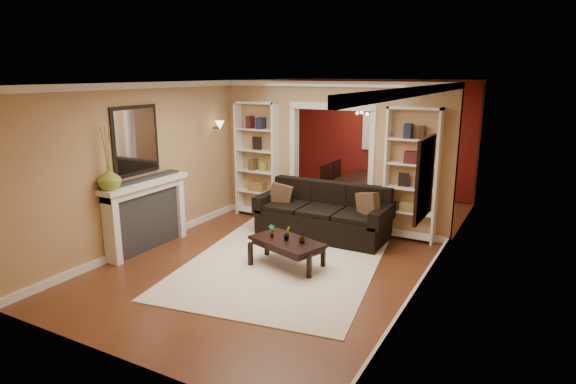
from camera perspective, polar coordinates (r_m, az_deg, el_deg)
The scene contains 30 objects.
floor at distance 8.35m, azimuth 1.74°, elevation -5.96°, with size 8.00×8.00×0.00m, color brown.
ceiling at distance 7.86m, azimuth 1.89°, elevation 12.89°, with size 8.00×8.00×0.00m, color white.
wall_back at distance 11.67m, azimuth 10.75°, elevation 6.35°, with size 8.00×8.00×0.00m, color tan.
wall_front at distance 4.88m, azimuth -19.93°, elevation -4.77°, with size 8.00×8.00×0.00m, color tan.
wall_left at distance 9.21m, azimuth -10.82°, elevation 4.37°, with size 8.00×8.00×0.00m, color tan.
wall_right at distance 7.29m, azimuth 17.82°, elevation 1.44°, with size 8.00×8.00×0.00m, color tan.
partition_wall at distance 9.07m, azimuth 5.24°, elevation 4.41°, with size 4.50×0.15×2.70m, color tan.
red_back_panel at distance 11.64m, azimuth 10.70°, elevation 6.19°, with size 4.44×0.04×2.64m, color maroon.
dining_window at distance 11.58m, azimuth 10.68°, elevation 7.30°, with size 0.78×0.03×0.98m, color #8CA5CC.
area_rug at distance 7.54m, azimuth -0.35°, elevation -8.17°, with size 2.77×3.88×0.01m, color white.
sofa at distance 8.53m, azimuth 4.13°, elevation -2.30°, with size 2.36×1.02×0.92m, color black.
pillow_left at distance 8.83m, azimuth -0.86°, elevation -0.47°, with size 0.39×0.11×0.39m, color brown.
pillow_right at distance 8.16m, azimuth 9.47°, elevation -1.60°, with size 0.47×0.13×0.47m, color brown.
coffee_table at distance 7.28m, azimuth -0.15°, elevation -7.28°, with size 1.11×0.60×0.42m, color black.
plant_left at distance 7.29m, azimuth -1.94°, elevation -4.63°, with size 0.11×0.07×0.21m, color #336626.
plant_center at distance 7.17m, azimuth -0.15°, elevation -4.94°, with size 0.11×0.09×0.21m, color #336626.
plant_right at distance 7.06m, azimuth 1.69°, elevation -5.39°, with size 0.10×0.10×0.17m, color #336626.
bookshelf_left at distance 9.67m, azimuth -3.67°, elevation 3.83°, with size 0.90×0.30×2.30m, color white.
bookshelf_right at distance 8.46m, azimuth 14.43°, elevation 1.95°, with size 0.90×0.30×2.30m, color white.
fireplace at distance 8.19m, azimuth -16.32°, elevation -2.67°, with size 0.32×1.70×1.16m, color white.
vase at distance 7.55m, azimuth -20.42°, elevation 1.55°, with size 0.34×0.34×0.35m, color olive.
mirror at distance 8.04m, azimuth -17.63°, elevation 5.84°, with size 0.03×0.95×1.10m, color silver.
wall_sconce at distance 9.51m, azimuth -8.38°, elevation 7.69°, with size 0.18×0.18×0.22m, color #FFE0A5.
framed_art at distance 6.30m, azimuth 15.83°, elevation 1.55°, with size 0.04×0.85×1.05m, color black.
dining_table at distance 10.64m, azimuth 9.04°, elevation -0.01°, with size 0.98×1.76×0.62m, color black.
dining_chair_nw at distance 10.52m, azimuth 5.70°, elevation 0.84°, with size 0.46×0.46×0.94m, color black.
dining_chair_ne at distance 10.17m, azimuth 11.40°, elevation -0.18°, with size 0.40×0.40×0.82m, color black.
dining_chair_sw at distance 11.06m, azimuth 6.91°, elevation 1.44°, with size 0.46×0.46×0.93m, color black.
dining_chair_se at distance 10.73m, azimuth 12.37°, elevation 0.59°, with size 0.42×0.42×0.85m, color black.
chandelier at distance 10.37m, azimuth 8.66°, elevation 9.24°, with size 0.50×0.50×0.30m, color #362618.
Camera 1 is at (3.53, -7.02, 2.85)m, focal length 30.00 mm.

